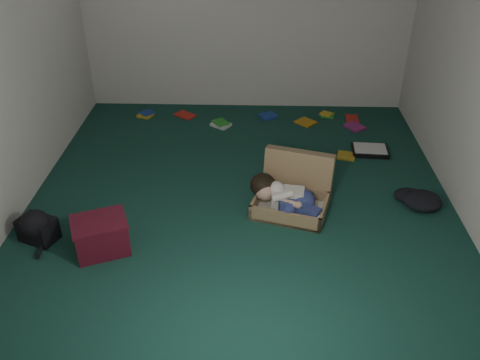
{
  "coord_description": "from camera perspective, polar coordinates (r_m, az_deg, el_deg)",
  "views": [
    {
      "loc": [
        0.12,
        -3.94,
        2.76
      ],
      "look_at": [
        0.0,
        -0.15,
        0.35
      ],
      "focal_mm": 38.0,
      "sensor_mm": 36.0,
      "label": 1
    }
  ],
  "objects": [
    {
      "name": "paper_tray",
      "position": [
        5.81,
        14.38,
        3.26
      ],
      "size": [
        0.41,
        0.32,
        0.05
      ],
      "rotation": [
        0.0,
        0.0,
        -0.07
      ],
      "color": "black",
      "rests_on": "floor"
    },
    {
      "name": "backpack",
      "position": [
        4.64,
        -21.76,
        -5.08
      ],
      "size": [
        0.46,
        0.42,
        0.23
      ],
      "primitive_type": null,
      "rotation": [
        0.0,
        0.0,
        -0.38
      ],
      "color": "black",
      "rests_on": "floor"
    },
    {
      "name": "wall_back",
      "position": [
        6.37,
        0.74,
        19.15
      ],
      "size": [
        4.5,
        0.0,
        4.5
      ],
      "primitive_type": "plane",
      "rotation": [
        1.57,
        0.0,
        0.0
      ],
      "color": "white",
      "rests_on": "ground"
    },
    {
      "name": "maroon_bin",
      "position": [
        4.33,
        -15.34,
        -6.03
      ],
      "size": [
        0.53,
        0.48,
        0.3
      ],
      "rotation": [
        0.0,
        0.0,
        0.39
      ],
      "color": "#531120",
      "rests_on": "floor"
    },
    {
      "name": "person",
      "position": [
        4.59,
        5.07,
        -1.88
      ],
      "size": [
        0.66,
        0.48,
        0.3
      ],
      "rotation": [
        0.0,
        0.0,
        -0.28
      ],
      "color": "silver",
      "rests_on": "suitcase"
    },
    {
      "name": "suitcase",
      "position": [
        4.74,
        6.04,
        -1.32
      ],
      "size": [
        0.8,
        0.79,
        0.48
      ],
      "rotation": [
        0.0,
        0.0,
        -0.28
      ],
      "color": "#997C54",
      "rests_on": "floor"
    },
    {
      "name": "clothing_pile",
      "position": [
        5.07,
        19.65,
        -1.77
      ],
      "size": [
        0.48,
        0.41,
        0.14
      ],
      "primitive_type": null,
      "rotation": [
        0.0,
        0.0,
        -0.16
      ],
      "color": "black",
      "rests_on": "floor"
    },
    {
      "name": "floor",
      "position": [
        4.82,
        0.06,
        -2.56
      ],
      "size": [
        4.5,
        4.5,
        0.0
      ],
      "primitive_type": "plane",
      "color": "#164136",
      "rests_on": "ground"
    },
    {
      "name": "book_scatter",
      "position": [
        6.24,
        5.12,
        6.13
      ],
      "size": [
        2.84,
        1.23,
        0.02
      ],
      "color": "gold",
      "rests_on": "floor"
    },
    {
      "name": "wall_front",
      "position": [
        2.24,
        -1.75,
        -8.3
      ],
      "size": [
        4.5,
        0.0,
        4.5
      ],
      "primitive_type": "plane",
      "rotation": [
        -1.57,
        0.0,
        0.0
      ],
      "color": "white",
      "rests_on": "ground"
    }
  ]
}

